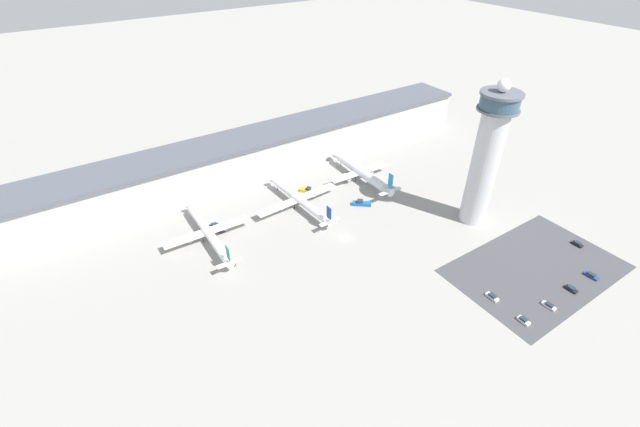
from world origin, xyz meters
TOP-DOWN VIEW (x-y plane):
  - ground_plane at (0.00, 0.00)m, footprint 1000.00×1000.00m
  - terminal_building at (0.00, 70.00)m, footprint 239.63×25.00m
  - control_tower at (52.62, -18.93)m, footprint 15.30×15.30m
  - parking_lot_surface at (47.70, -53.36)m, footprint 64.00×40.00m
  - airplane_gate_alpha at (-46.39, 28.58)m, footprint 35.02×45.74m
  - airplane_gate_bravo at (-4.04, 29.26)m, footprint 40.81×45.02m
  - airplane_gate_charlie at (33.27, 32.96)m, footprint 32.76×45.24m
  - service_truck_catering at (5.63, 37.90)m, footprint 5.83×7.08m
  - service_truck_fuel at (20.05, 15.31)m, footprint 8.00×7.20m
  - service_truck_baggage at (-40.94, 33.95)m, footprint 4.81×7.82m
  - car_maroon_suv at (22.00, -66.24)m, footprint 2.04×4.13m
  - car_green_van at (22.11, -53.99)m, footprint 1.88×4.53m
  - car_navy_sedan at (60.42, -66.82)m, footprint 2.04×4.77m
  - car_red_hatchback at (48.07, -66.58)m, footprint 1.91×4.18m
  - car_silver_sedan at (34.52, -66.97)m, footprint 1.92×4.67m
  - car_black_suv at (73.58, -53.93)m, footprint 1.97×4.14m

SIDE VIEW (x-z plane):
  - ground_plane at x=0.00m, z-range 0.00..0.00m
  - parking_lot_surface at x=47.70m, z-range 0.00..0.01m
  - car_red_hatchback at x=48.07m, z-range -0.16..1.27m
  - car_silver_sedan at x=34.52m, z-range -0.16..1.28m
  - car_navy_sedan at x=60.42m, z-range -0.17..1.32m
  - car_maroon_suv at x=22.00m, z-range -0.17..1.32m
  - car_black_suv at x=73.58m, z-range -0.17..1.34m
  - car_green_van at x=22.11m, z-range -0.17..1.36m
  - service_truck_baggage at x=-40.94m, z-range -0.38..2.06m
  - service_truck_catering at x=5.63m, z-range -0.40..2.21m
  - service_truck_fuel at x=20.05m, z-range -0.41..2.23m
  - airplane_gate_bravo at x=-4.04m, z-range -1.58..9.78m
  - airplane_gate_alpha at x=-46.39m, z-range -1.52..10.08m
  - airplane_gate_charlie at x=33.27m, z-range -2.25..11.36m
  - terminal_building at x=0.00m, z-range 0.10..19.58m
  - control_tower at x=52.62m, z-range 0.39..60.61m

